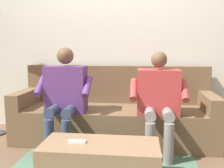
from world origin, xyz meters
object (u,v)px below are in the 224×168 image
person_left_seated (158,97)px  person_right_seated (65,93)px  coffee_table (100,164)px  couch (114,115)px  remote_white (77,142)px

person_left_seated → person_right_seated: (1.02, 0.01, 0.02)m
person_left_seated → person_right_seated: 1.02m
coffee_table → couch: bearing=-90.0°
couch → person_right_seated: bearing=35.6°
couch → person_left_seated: person_left_seated is taller
coffee_table → person_right_seated: (0.51, -0.70, 0.46)m
couch → person_right_seated: size_ratio=2.09×
couch → person_left_seated: size_ratio=2.18×
couch → remote_white: bearing=79.8°
person_left_seated → remote_white: 1.04m
coffee_table → remote_white: bearing=2.1°
remote_white → couch: bearing=-103.9°
couch → remote_white: size_ratio=16.41×
person_right_seated → remote_white: bearing=114.0°
coffee_table → person_left_seated: size_ratio=0.89×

